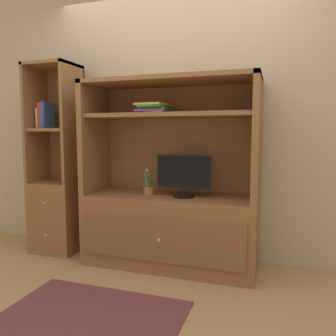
{
  "coord_description": "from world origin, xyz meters",
  "views": [
    {
      "loc": [
        0.89,
        -2.36,
        1.19
      ],
      "look_at": [
        0.0,
        0.35,
        0.89
      ],
      "focal_mm": 35.34,
      "sensor_mm": 36.0,
      "label": 1
    }
  ],
  "objects": [
    {
      "name": "tv_monitor",
      "position": [
        0.14,
        0.36,
        0.83
      ],
      "size": [
        0.48,
        0.19,
        0.37
      ],
      "color": "black",
      "rests_on": "media_console"
    },
    {
      "name": "area_rug",
      "position": [
        -0.22,
        -0.6,
        0.01
      ],
      "size": [
        1.18,
        0.78,
        0.01
      ],
      "primitive_type": "cube",
      "color": "brown",
      "rests_on": "ground_plane"
    },
    {
      "name": "media_console",
      "position": [
        0.0,
        0.41,
        0.52
      ],
      "size": [
        1.53,
        0.58,
        1.65
      ],
      "color": "brown",
      "rests_on": "ground_plane"
    },
    {
      "name": "ground_plane",
      "position": [
        0.0,
        0.0,
        0.0
      ],
      "size": [
        8.0,
        8.0,
        0.0
      ],
      "primitive_type": "plane",
      "color": "tan"
    },
    {
      "name": "potted_plant",
      "position": [
        -0.2,
        0.39,
        0.68
      ],
      "size": [
        0.11,
        0.11,
        0.23
      ],
      "color": "#B26642",
      "rests_on": "media_console"
    },
    {
      "name": "painted_rear_wall",
      "position": [
        0.0,
        0.75,
        1.4
      ],
      "size": [
        6.0,
        0.1,
        2.8
      ],
      "primitive_type": "cube",
      "color": "tan",
      "rests_on": "ground_plane"
    },
    {
      "name": "bookshelf_tall",
      "position": [
        -1.19,
        0.41,
        0.61
      ],
      "size": [
        0.46,
        0.4,
        1.85
      ],
      "color": "brown",
      "rests_on": "ground_plane"
    },
    {
      "name": "upright_book_row",
      "position": [
        -1.3,
        0.4,
        1.36
      ],
      "size": [
        0.12,
        0.18,
        0.26
      ],
      "color": "silver",
      "rests_on": "bookshelf_tall"
    },
    {
      "name": "magazine_stack",
      "position": [
        -0.14,
        0.4,
        1.4
      ],
      "size": [
        0.3,
        0.37,
        0.08
      ],
      "color": "#A56638",
      "rests_on": "media_console"
    }
  ]
}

